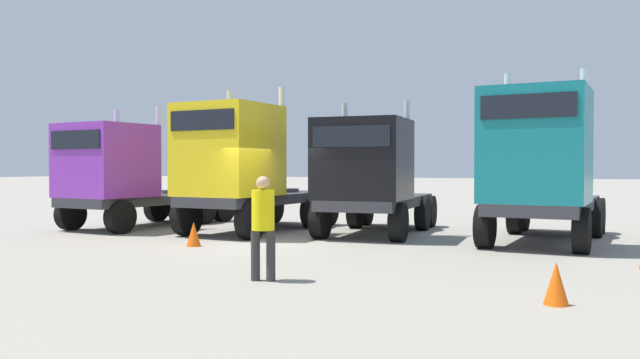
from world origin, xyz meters
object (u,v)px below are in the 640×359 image
at_px(semi_truck_yellow, 240,167).
at_px(traffic_cone_near, 556,283).
at_px(semi_truck_purple, 123,175).
at_px(semi_truck_teal, 540,166).
at_px(visitor_in_hivis, 263,220).
at_px(traffic_cone_mid, 194,234).
at_px(semi_truck_black, 369,176).

relative_size(semi_truck_yellow, traffic_cone_near, 9.84).
relative_size(semi_truck_purple, semi_truck_teal, 0.99).
bearing_deg(semi_truck_yellow, visitor_in_hivis, 36.97).
bearing_deg(semi_truck_purple, semi_truck_yellow, 97.89).
height_order(semi_truck_teal, visitor_in_hivis, semi_truck_teal).
height_order(semi_truck_yellow, visitor_in_hivis, semi_truck_yellow).
height_order(semi_truck_teal, traffic_cone_near, semi_truck_teal).
xyz_separation_m(semi_truck_teal, traffic_cone_near, (0.83, -7.20, -1.71)).
bearing_deg(traffic_cone_mid, traffic_cone_near, -22.39).
xyz_separation_m(semi_truck_purple, semi_truck_yellow, (4.27, 0.13, 0.27)).
xyz_separation_m(semi_truck_yellow, traffic_cone_mid, (0.46, -3.05, -1.69)).
distance_m(semi_truck_purple, semi_truck_yellow, 4.28).
xyz_separation_m(semi_truck_purple, semi_truck_teal, (12.66, 0.67, 0.30)).
relative_size(semi_truck_teal, traffic_cone_near, 10.16).
distance_m(semi_truck_yellow, semi_truck_black, 3.85).
bearing_deg(semi_truck_yellow, semi_truck_purple, -84.88).
relative_size(semi_truck_yellow, semi_truck_black, 1.05).
relative_size(semi_truck_teal, visitor_in_hivis, 3.48).
distance_m(semi_truck_yellow, traffic_cone_near, 11.50).
bearing_deg(semi_truck_yellow, traffic_cone_mid, 11.95).
bearing_deg(semi_truck_yellow, traffic_cone_near, 57.53).
relative_size(semi_truck_black, traffic_cone_mid, 9.53).
relative_size(semi_truck_teal, traffic_cone_mid, 10.38).
xyz_separation_m(semi_truck_purple, traffic_cone_near, (13.50, -6.53, -1.41)).
distance_m(semi_truck_purple, visitor_in_hivis, 10.87).
bearing_deg(traffic_cone_near, semi_truck_yellow, 144.17).
height_order(semi_truck_yellow, semi_truck_black, semi_truck_yellow).
height_order(semi_truck_purple, traffic_cone_mid, semi_truck_purple).
distance_m(semi_truck_black, visitor_in_hivis, 7.60).
bearing_deg(visitor_in_hivis, semi_truck_purple, 41.13).
xyz_separation_m(semi_truck_yellow, semi_truck_black, (3.73, 0.90, -0.26)).
xyz_separation_m(semi_truck_teal, visitor_in_hivis, (-3.98, -7.18, -0.96)).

